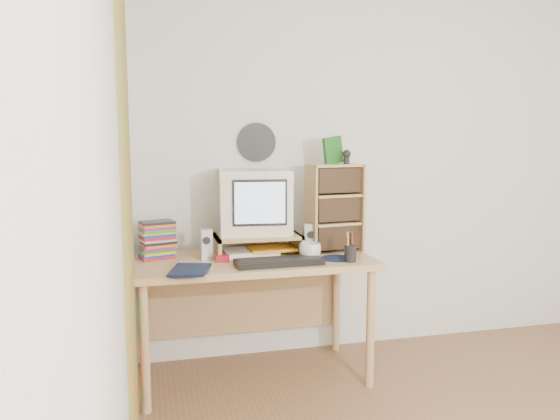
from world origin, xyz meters
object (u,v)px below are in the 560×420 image
desk (251,277)px  crt_monitor (254,202)px  keyboard (279,262)px  mug (310,251)px  dvd_stack (157,236)px  diary (172,268)px  cd_rack (335,208)px

desk → crt_monitor: crt_monitor is taller
crt_monitor → keyboard: size_ratio=0.84×
desk → crt_monitor: 0.46m
crt_monitor → keyboard: 0.48m
desk → keyboard: (0.11, -0.28, 0.15)m
desk → mug: size_ratio=11.01×
dvd_stack → diary: dvd_stack is taller
keyboard → crt_monitor: bearing=98.5°
dvd_stack → mug: bearing=-32.6°
dvd_stack → cd_rack: 1.10m
mug → diary: (-0.80, -0.10, -0.03)m
dvd_stack → diary: (0.06, -0.37, -0.11)m
diary → desk: bearing=47.7°
crt_monitor → cd_rack: (0.50, -0.08, -0.04)m
desk → cd_rack: bearing=0.9°
dvd_stack → cd_rack: cd_rack is taller
crt_monitor → cd_rack: bearing=-2.7°
dvd_stack → desk: bearing=-21.8°
keyboard → mug: bearing=19.4°
cd_rack → diary: cd_rack is taller
desk → mug: 0.42m
crt_monitor → mug: size_ratio=3.27×
crt_monitor → keyboard: crt_monitor is taller
desk → cd_rack: (0.54, 0.01, 0.41)m
desk → mug: (0.32, -0.20, 0.18)m
mug → crt_monitor: bearing=133.2°
dvd_stack → keyboard: bearing=-43.1°
desk → dvd_stack: dvd_stack is taller
keyboard → dvd_stack: 0.75m
mug → cd_rack: bearing=43.4°
keyboard → dvd_stack: size_ratio=1.86×
crt_monitor → keyboard: bearing=-73.8°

